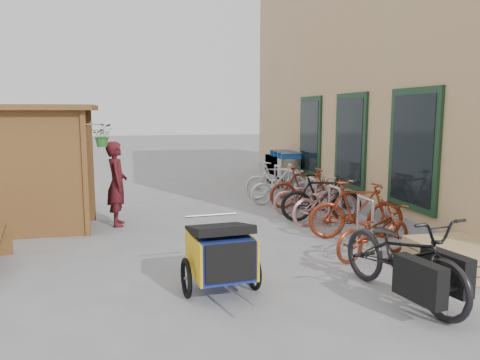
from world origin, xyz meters
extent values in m
plane|color=gray|center=(0.00, 0.00, 0.00)|extent=(80.00, 80.00, 0.00)
cube|color=tan|center=(6.50, 4.50, 3.50)|extent=(6.00, 13.00, 7.00)
cube|color=gray|center=(3.58, 4.50, 0.15)|extent=(0.18, 13.00, 0.30)
cube|color=#15301C|center=(3.47, 0.50, 1.60)|extent=(0.06, 1.50, 2.20)
cube|color=black|center=(3.44, 0.50, 1.60)|extent=(0.02, 1.25, 1.95)
cube|color=#15301C|center=(3.47, 3.00, 1.60)|extent=(0.06, 1.50, 2.20)
cube|color=black|center=(3.44, 3.00, 1.60)|extent=(0.02, 1.25, 1.95)
cube|color=#15301C|center=(3.47, 5.50, 1.60)|extent=(0.06, 1.50, 2.20)
cube|color=black|center=(3.44, 5.50, 1.60)|extent=(0.02, 1.25, 1.95)
cube|color=brown|center=(-2.30, 1.85, 1.15)|extent=(0.09, 0.09, 2.30)
cube|color=brown|center=(-2.30, 3.15, 1.15)|extent=(0.09, 0.09, 2.30)
cube|color=brown|center=(-3.20, 1.88, 1.15)|extent=(1.80, 0.05, 2.30)
cube|color=brown|center=(-3.20, 3.12, 1.15)|extent=(1.80, 0.05, 2.30)
cube|color=brown|center=(-3.20, 2.50, 2.35)|extent=(2.15, 1.65, 0.10)
cube|color=brown|center=(-3.40, 2.50, 0.90)|extent=(1.30, 1.15, 0.04)
cube|color=brown|center=(-3.40, 2.50, 1.50)|extent=(1.30, 1.15, 0.04)
cylinder|color=#A5A8AD|center=(-2.12, 1.85, 2.05)|extent=(0.36, 0.02, 0.02)
imported|color=#276222|center=(-1.97, 1.85, 1.85)|extent=(0.38, 0.33, 0.42)
cylinder|color=#A5A8AD|center=(2.30, -0.25, 0.42)|extent=(0.05, 0.05, 0.84)
cylinder|color=#A5A8AD|center=(2.30, 0.25, 0.42)|extent=(0.05, 0.05, 0.84)
cylinder|color=#A5A8AD|center=(2.30, 0.00, 0.84)|extent=(0.05, 0.50, 0.05)
cylinder|color=#A5A8AD|center=(2.30, 0.95, 0.42)|extent=(0.05, 0.05, 0.84)
cylinder|color=#A5A8AD|center=(2.30, 1.45, 0.42)|extent=(0.05, 0.05, 0.84)
cylinder|color=#A5A8AD|center=(2.30, 1.20, 0.84)|extent=(0.05, 0.50, 0.05)
cylinder|color=#A5A8AD|center=(2.30, 2.15, 0.42)|extent=(0.05, 0.05, 0.84)
cylinder|color=#A5A8AD|center=(2.30, 2.65, 0.42)|extent=(0.05, 0.05, 0.84)
cylinder|color=#A5A8AD|center=(2.30, 2.40, 0.84)|extent=(0.05, 0.50, 0.05)
cylinder|color=#A5A8AD|center=(2.30, 3.35, 0.42)|extent=(0.05, 0.05, 0.84)
cylinder|color=#A5A8AD|center=(2.30, 3.85, 0.42)|extent=(0.05, 0.05, 0.84)
cylinder|color=#A5A8AD|center=(2.30, 3.60, 0.84)|extent=(0.05, 0.50, 0.05)
cylinder|color=#A5A8AD|center=(2.30, 4.55, 0.42)|extent=(0.05, 0.05, 0.84)
cylinder|color=#A5A8AD|center=(2.30, 5.05, 0.42)|extent=(0.05, 0.05, 0.84)
cylinder|color=#A5A8AD|center=(2.30, 4.80, 0.84)|extent=(0.05, 0.50, 0.05)
cube|color=tan|center=(3.00, -1.40, 0.07)|extent=(1.00, 1.20, 0.12)
cube|color=tan|center=(3.00, -1.40, 0.21)|extent=(1.00, 1.20, 0.12)
cube|color=tan|center=(3.00, -1.40, 0.35)|extent=(1.00, 1.20, 0.12)
cube|color=silver|center=(3.00, 6.21, 0.64)|extent=(0.59, 0.91, 0.56)
cube|color=#164794|center=(3.00, 5.74, 1.02)|extent=(0.59, 0.04, 0.19)
cylinder|color=silver|center=(3.00, 5.71, 1.09)|extent=(0.62, 0.04, 0.04)
cylinder|color=black|center=(2.76, 5.83, 0.06)|extent=(0.04, 0.13, 0.13)
cube|color=silver|center=(3.00, 6.58, 0.64)|extent=(0.59, 0.91, 0.56)
cube|color=#164794|center=(3.00, 6.12, 1.02)|extent=(0.59, 0.04, 0.19)
cylinder|color=silver|center=(3.00, 6.09, 1.09)|extent=(0.62, 0.04, 0.04)
cylinder|color=black|center=(2.76, 6.21, 0.06)|extent=(0.04, 0.13, 0.13)
cube|color=silver|center=(3.00, 6.96, 0.64)|extent=(0.59, 0.91, 0.56)
cube|color=#164794|center=(3.00, 6.50, 1.02)|extent=(0.59, 0.04, 0.19)
cylinder|color=silver|center=(3.00, 6.46, 1.09)|extent=(0.62, 0.04, 0.04)
cylinder|color=black|center=(2.76, 6.58, 0.06)|extent=(0.04, 0.13, 0.13)
cube|color=silver|center=(3.00, 7.33, 0.64)|extent=(0.59, 0.91, 0.56)
cube|color=#164794|center=(3.00, 6.87, 1.02)|extent=(0.59, 0.04, 0.19)
cylinder|color=silver|center=(3.00, 6.84, 1.09)|extent=(0.62, 0.04, 0.04)
cylinder|color=black|center=(2.76, 6.96, 0.06)|extent=(0.04, 0.13, 0.13)
cube|color=navy|center=(-0.42, -1.38, 0.50)|extent=(0.73, 0.92, 0.51)
cube|color=gold|center=(-0.77, -1.41, 0.50)|extent=(0.11, 0.87, 0.51)
cube|color=gold|center=(-0.07, -1.35, 0.50)|extent=(0.11, 0.87, 0.51)
cube|color=black|center=(-0.38, -1.84, 0.53)|extent=(0.61, 0.08, 0.46)
cube|color=black|center=(-0.42, -1.33, 0.80)|extent=(0.79, 0.89, 0.25)
torus|color=black|center=(-0.86, -1.42, 0.23)|extent=(0.10, 0.51, 0.50)
torus|color=black|center=(0.02, -1.34, 0.23)|extent=(0.10, 0.51, 0.50)
cylinder|color=#B7B7BC|center=(-0.35, -2.12, 0.23)|extent=(0.10, 0.74, 0.03)
cylinder|color=#B7B7BC|center=(-0.46, -0.91, 0.90)|extent=(0.70, 0.09, 0.03)
imported|color=black|center=(1.69, -2.08, 0.55)|extent=(1.09, 2.18, 1.10)
cube|color=black|center=(1.54, -2.67, 0.45)|extent=(0.29, 0.67, 0.45)
cube|color=black|center=(2.01, -2.48, 0.45)|extent=(0.29, 0.67, 0.45)
cube|color=red|center=(1.78, -2.57, 0.50)|extent=(0.15, 0.20, 0.12)
imported|color=maroon|center=(-1.78, 2.56, 0.85)|extent=(0.42, 0.63, 1.69)
imported|color=maroon|center=(2.17, -0.54, 0.42)|extent=(1.69, 1.06, 0.84)
imported|color=maroon|center=(2.44, 0.58, 0.52)|extent=(1.79, 0.76, 1.04)
imported|color=tan|center=(2.36, 1.76, 0.45)|extent=(1.80, 1.07, 0.90)
imported|color=black|center=(2.33, 1.93, 0.51)|extent=(1.75, 0.83, 1.02)
imported|color=tan|center=(2.34, 2.73, 0.42)|extent=(1.61, 0.58, 0.84)
imported|color=maroon|center=(2.47, 3.29, 0.50)|extent=(1.69, 0.64, 0.99)
imported|color=silver|center=(2.14, 3.92, 0.43)|extent=(1.64, 0.59, 0.86)
imported|color=silver|center=(2.17, 4.52, 0.49)|extent=(1.70, 0.83, 0.99)
camera|label=1|loc=(-1.46, -6.97, 2.27)|focal=35.00mm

